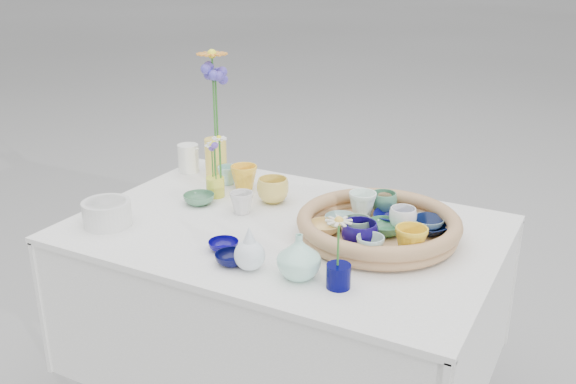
% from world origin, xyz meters
% --- Properties ---
extents(wicker_tray, '(0.47, 0.47, 0.08)m').
position_xyz_m(wicker_tray, '(0.28, 0.05, 0.80)').
color(wicker_tray, '#986842').
rests_on(wicker_tray, display_table).
extents(tray_ceramic_0, '(0.13, 0.13, 0.03)m').
position_xyz_m(tray_ceramic_0, '(0.29, 0.15, 0.80)').
color(tray_ceramic_0, '#0B0B60').
rests_on(tray_ceramic_0, wicker_tray).
extents(tray_ceramic_1, '(0.17, 0.17, 0.03)m').
position_xyz_m(tray_ceramic_1, '(0.41, 0.13, 0.80)').
color(tray_ceramic_1, black).
rests_on(tray_ceramic_1, wicker_tray).
extents(tray_ceramic_2, '(0.11, 0.11, 0.08)m').
position_xyz_m(tray_ceramic_2, '(0.41, -0.05, 0.82)').
color(tray_ceramic_2, yellow).
rests_on(tray_ceramic_2, wicker_tray).
extents(tray_ceramic_3, '(0.14, 0.14, 0.03)m').
position_xyz_m(tray_ceramic_3, '(0.30, 0.05, 0.80)').
color(tray_ceramic_3, '#37764C').
rests_on(tray_ceramic_3, wicker_tray).
extents(tray_ceramic_4, '(0.10, 0.10, 0.07)m').
position_xyz_m(tray_ceramic_4, '(0.24, -0.02, 0.82)').
color(tray_ceramic_4, gray).
rests_on(tray_ceramic_4, wicker_tray).
extents(tray_ceramic_5, '(0.10, 0.10, 0.03)m').
position_xyz_m(tray_ceramic_5, '(0.16, 0.05, 0.80)').
color(tray_ceramic_5, '#95B9B6').
rests_on(tray_ceramic_5, wicker_tray).
extents(tray_ceramic_6, '(0.09, 0.09, 0.08)m').
position_xyz_m(tray_ceramic_6, '(0.19, 0.14, 0.82)').
color(tray_ceramic_6, white).
rests_on(tray_ceramic_6, wicker_tray).
extents(tray_ceramic_7, '(0.10, 0.10, 0.06)m').
position_xyz_m(tray_ceramic_7, '(0.33, 0.12, 0.81)').
color(tray_ceramic_7, white).
rests_on(tray_ceramic_7, wicker_tray).
extents(tray_ceramic_8, '(0.10, 0.10, 0.03)m').
position_xyz_m(tray_ceramic_8, '(0.39, 0.16, 0.80)').
color(tray_ceramic_8, '#9BD5E6').
rests_on(tray_ceramic_8, wicker_tray).
extents(tray_ceramic_9, '(0.11, 0.11, 0.08)m').
position_xyz_m(tray_ceramic_9, '(0.27, -0.07, 0.82)').
color(tray_ceramic_9, '#110750').
rests_on(tray_ceramic_9, wicker_tray).
extents(tray_ceramic_10, '(0.11, 0.11, 0.03)m').
position_xyz_m(tray_ceramic_10, '(0.14, -0.02, 0.80)').
color(tray_ceramic_10, '#F2C46D').
rests_on(tray_ceramic_10, wicker_tray).
extents(tray_ceramic_11, '(0.10, 0.10, 0.07)m').
position_xyz_m(tray_ceramic_11, '(0.32, -0.13, 0.82)').
color(tray_ceramic_11, '#95B6B1').
rests_on(tray_ceramic_11, wicker_tray).
extents(tray_ceramic_12, '(0.10, 0.10, 0.06)m').
position_xyz_m(tray_ceramic_12, '(0.24, 0.21, 0.82)').
color(tray_ceramic_12, '#468260').
rests_on(tray_ceramic_12, wicker_tray).
extents(loose_ceramic_0, '(0.11, 0.11, 0.09)m').
position_xyz_m(loose_ceramic_0, '(-0.28, 0.22, 0.81)').
color(loose_ceramic_0, yellow).
rests_on(loose_ceramic_0, display_table).
extents(loose_ceramic_1, '(0.12, 0.12, 0.08)m').
position_xyz_m(loose_ceramic_1, '(-0.13, 0.16, 0.81)').
color(loose_ceramic_1, '#DDC154').
rests_on(loose_ceramic_1, display_table).
extents(loose_ceramic_2, '(0.11, 0.11, 0.03)m').
position_xyz_m(loose_ceramic_2, '(-0.34, 0.03, 0.78)').
color(loose_ceramic_2, '#467856').
rests_on(loose_ceramic_2, display_table).
extents(loose_ceramic_3, '(0.10, 0.10, 0.07)m').
position_xyz_m(loose_ceramic_3, '(-0.17, 0.03, 0.80)').
color(loose_ceramic_3, silver).
rests_on(loose_ceramic_3, display_table).
extents(loose_ceramic_4, '(0.10, 0.10, 0.03)m').
position_xyz_m(loose_ceramic_4, '(-0.07, -0.22, 0.78)').
color(loose_ceramic_4, '#080265').
rests_on(loose_ceramic_4, display_table).
extents(loose_ceramic_5, '(0.08, 0.08, 0.07)m').
position_xyz_m(loose_ceramic_5, '(-0.36, 0.24, 0.80)').
color(loose_ceramic_5, '#9DD9CD').
rests_on(loose_ceramic_5, display_table).
extents(loose_ceramic_6, '(0.11, 0.11, 0.03)m').
position_xyz_m(loose_ceramic_6, '(-0.01, -0.28, 0.78)').
color(loose_ceramic_6, '#050631').
rests_on(loose_ceramic_6, display_table).
extents(fluted_bowl, '(0.16, 0.16, 0.08)m').
position_xyz_m(fluted_bowl, '(-0.48, -0.24, 0.80)').
color(fluted_bowl, silver).
rests_on(fluted_bowl, display_table).
extents(bud_vase_paleblue, '(0.08, 0.08, 0.13)m').
position_xyz_m(bud_vase_paleblue, '(0.05, -0.29, 0.83)').
color(bud_vase_paleblue, silver).
rests_on(bud_vase_paleblue, display_table).
extents(bud_vase_seafoam, '(0.13, 0.13, 0.12)m').
position_xyz_m(bud_vase_seafoam, '(0.18, -0.27, 0.82)').
color(bud_vase_seafoam, '#A8E6D0').
rests_on(bud_vase_seafoam, display_table).
extents(bud_vase_cobalt, '(0.08, 0.08, 0.06)m').
position_xyz_m(bud_vase_cobalt, '(0.29, -0.27, 0.80)').
color(bud_vase_cobalt, '#00003F').
rests_on(bud_vase_cobalt, display_table).
extents(single_daisy, '(0.10, 0.10, 0.14)m').
position_xyz_m(single_daisy, '(0.29, -0.27, 0.89)').
color(single_daisy, beige).
rests_on(single_daisy, bud_vase_cobalt).
extents(tall_vase_yellow, '(0.10, 0.10, 0.15)m').
position_xyz_m(tall_vase_yellow, '(-0.43, 0.27, 0.84)').
color(tall_vase_yellow, '#F0CD4B').
rests_on(tall_vase_yellow, display_table).
extents(gerbera, '(0.17, 0.17, 0.32)m').
position_xyz_m(gerbera, '(-0.43, 0.27, 1.06)').
color(gerbera, orange).
rests_on(gerbera, tall_vase_yellow).
extents(hydrangea, '(0.11, 0.11, 0.32)m').
position_xyz_m(hydrangea, '(-0.43, 0.28, 1.03)').
color(hydrangea, '#4A3DAE').
rests_on(hydrangea, tall_vase_yellow).
extents(white_pitcher, '(0.11, 0.08, 0.10)m').
position_xyz_m(white_pitcher, '(-0.57, 0.28, 0.82)').
color(white_pitcher, white).
rests_on(white_pitcher, display_table).
extents(daisy_cup, '(0.06, 0.06, 0.07)m').
position_xyz_m(daisy_cup, '(-0.33, 0.11, 0.80)').
color(daisy_cup, yellow).
rests_on(daisy_cup, display_table).
extents(daisy_posy, '(0.08, 0.08, 0.14)m').
position_xyz_m(daisy_posy, '(-0.32, 0.12, 0.90)').
color(daisy_posy, white).
rests_on(daisy_posy, daisy_cup).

